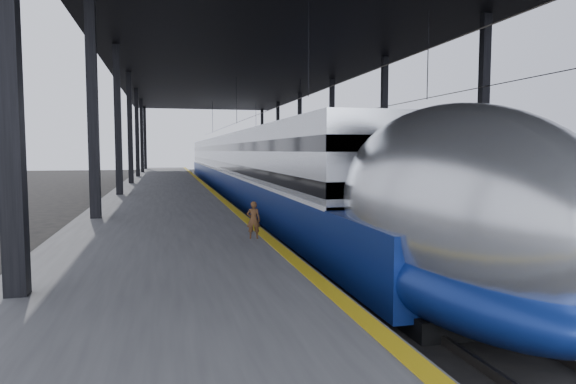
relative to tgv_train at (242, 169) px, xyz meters
name	(u,v)px	position (x,y,z in m)	size (l,w,h in m)	color
ground	(288,268)	(-2.00, -22.51, -2.08)	(160.00, 160.00, 0.00)	black
platform	(164,195)	(-5.50, -2.51, -1.58)	(6.00, 80.00, 1.00)	#4C4C4F
yellow_strip	(207,187)	(-2.70, -2.51, -1.07)	(0.30, 80.00, 0.01)	gold
rails	(284,199)	(2.50, -2.51, -2.00)	(6.52, 80.00, 0.16)	slate
canopy	(245,63)	(-0.10, -2.51, 7.04)	(18.00, 75.00, 9.47)	black
tgv_train	(242,169)	(0.00, 0.00, 0.00)	(3.10, 65.20, 4.44)	silver
second_train	(270,164)	(5.00, 14.52, -0.08)	(2.86, 56.05, 3.94)	navy
child	(253,220)	(-3.09, -23.02, -0.57)	(0.37, 0.24, 1.02)	#55341C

